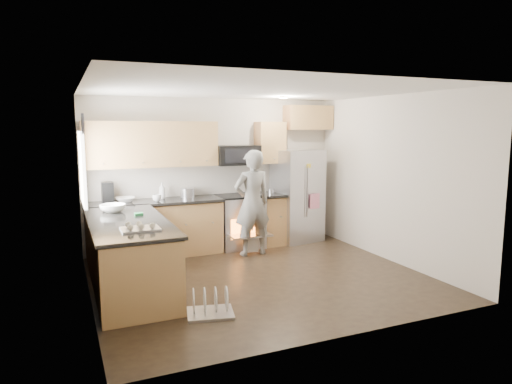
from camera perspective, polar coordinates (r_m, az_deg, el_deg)
name	(u,v)px	position (r m, az deg, el deg)	size (l,w,h in m)	color
ground	(260,278)	(6.54, 0.54, -10.68)	(4.50, 4.50, 0.00)	black
room_shell	(258,159)	(6.21, 0.19, 4.12)	(4.54, 4.04, 2.62)	beige
back_cabinet_run	(186,196)	(7.74, -8.69, -0.47)	(4.45, 0.64, 2.50)	#A76C42
peninsula	(129,255)	(6.18, -15.58, -7.60)	(0.96, 2.36, 1.04)	#A76C42
stove_range	(240,209)	(8.02, -2.06, -2.16)	(0.76, 0.97, 1.79)	#B7B7BC
refrigerator	(297,196)	(8.47, 5.18, -0.47)	(0.93, 0.78, 1.69)	#B7B7BC
person	(252,203)	(7.49, -0.48, -1.38)	(0.64, 0.42, 1.74)	gray
dish_rack	(210,307)	(5.35, -5.74, -14.14)	(0.60, 0.52, 0.32)	#B7B7BC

